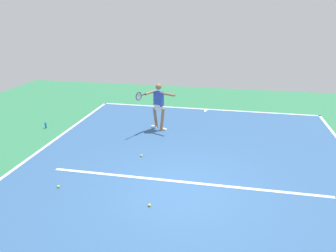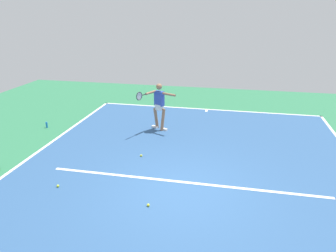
# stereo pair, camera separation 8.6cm
# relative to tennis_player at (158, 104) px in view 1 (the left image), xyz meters

# --- Properties ---
(ground_plane) EXTENTS (21.93, 21.93, 0.00)m
(ground_plane) POSITION_rel_tennis_player_xyz_m (-1.50, 4.00, -0.98)
(ground_plane) COLOR #2D754C
(court_surface) EXTENTS (9.55, 13.78, 0.00)m
(court_surface) POSITION_rel_tennis_player_xyz_m (-1.50, 4.00, -0.98)
(court_surface) COLOR #2D5484
(court_surface) RESTS_ON ground_plane
(court_line_baseline_near) EXTENTS (9.55, 0.10, 0.01)m
(court_line_baseline_near) POSITION_rel_tennis_player_xyz_m (-1.50, -2.84, -0.98)
(court_line_baseline_near) COLOR white
(court_line_baseline_near) RESTS_ON ground_plane
(court_line_sideline_right) EXTENTS (0.10, 13.78, 0.01)m
(court_line_sideline_right) POSITION_rel_tennis_player_xyz_m (3.23, 4.00, -0.98)
(court_line_sideline_right) COLOR white
(court_line_sideline_right) RESTS_ON ground_plane
(court_line_service) EXTENTS (7.16, 0.10, 0.01)m
(court_line_service) POSITION_rel_tennis_player_xyz_m (-1.50, 3.58, -0.98)
(court_line_service) COLOR white
(court_line_service) RESTS_ON ground_plane
(court_line_centre_mark) EXTENTS (0.10, 0.30, 0.01)m
(court_line_centre_mark) POSITION_rel_tennis_player_xyz_m (-1.50, -2.64, -0.98)
(court_line_centre_mark) COLOR white
(court_line_centre_mark) RESTS_ON ground_plane
(tennis_player) EXTENTS (1.24, 1.07, 1.71)m
(tennis_player) POSITION_rel_tennis_player_xyz_m (0.00, 0.00, 0.00)
(tennis_player) COLOR #9E7051
(tennis_player) RESTS_ON ground_plane
(tennis_ball_far_corner) EXTENTS (0.07, 0.07, 0.07)m
(tennis_ball_far_corner) POSITION_rel_tennis_player_xyz_m (1.52, 4.45, -0.95)
(tennis_ball_far_corner) COLOR #CCE033
(tennis_ball_far_corner) RESTS_ON ground_plane
(tennis_ball_near_player) EXTENTS (0.07, 0.07, 0.07)m
(tennis_ball_near_player) POSITION_rel_tennis_player_xyz_m (-0.89, 4.78, -0.95)
(tennis_ball_near_player) COLOR yellow
(tennis_ball_near_player) RESTS_ON ground_plane
(tennis_ball_by_baseline) EXTENTS (0.07, 0.07, 0.07)m
(tennis_ball_by_baseline) POSITION_rel_tennis_player_xyz_m (-0.01, 2.35, -0.95)
(tennis_ball_by_baseline) COLOR yellow
(tennis_ball_by_baseline) RESTS_ON ground_plane
(water_bottle) EXTENTS (0.07, 0.07, 0.22)m
(water_bottle) POSITION_rel_tennis_player_xyz_m (4.14, 0.69, -0.87)
(water_bottle) COLOR blue
(water_bottle) RESTS_ON ground_plane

